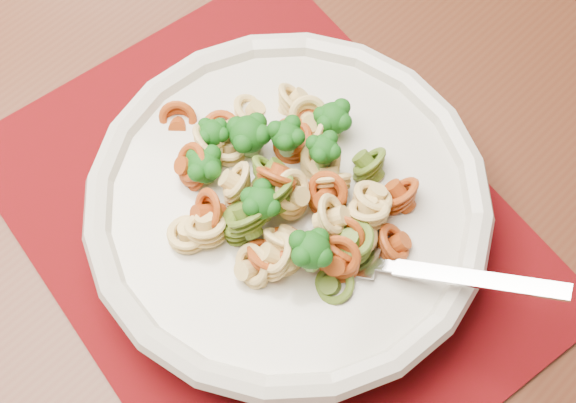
% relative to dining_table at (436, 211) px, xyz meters
% --- Properties ---
extents(dining_table, '(1.50, 1.24, 0.72)m').
position_rel_dining_table_xyz_m(dining_table, '(0.00, 0.00, 0.00)').
color(dining_table, '#482414').
rests_on(dining_table, ground).
extents(placemat, '(0.50, 0.46, 0.00)m').
position_rel_dining_table_xyz_m(placemat, '(-0.11, -0.12, 0.11)').
color(placemat, '#5C030D').
rests_on(placemat, dining_table).
extents(pasta_bowl, '(0.28, 0.28, 0.05)m').
position_rel_dining_table_xyz_m(pasta_bowl, '(-0.09, -0.11, 0.14)').
color(pasta_bowl, beige).
rests_on(pasta_bowl, placemat).
extents(pasta_broccoli_heap, '(0.24, 0.24, 0.06)m').
position_rel_dining_table_xyz_m(pasta_broccoli_heap, '(-0.09, -0.11, 0.16)').
color(pasta_broccoli_heap, '#DCC06C').
rests_on(pasta_broccoli_heap, pasta_bowl).
extents(fork, '(0.18, 0.04, 0.08)m').
position_rel_dining_table_xyz_m(fork, '(-0.03, -0.14, 0.15)').
color(fork, silver).
rests_on(fork, pasta_bowl).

